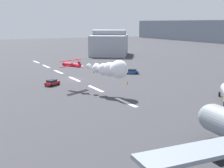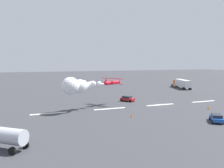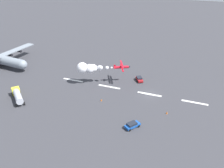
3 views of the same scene
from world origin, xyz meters
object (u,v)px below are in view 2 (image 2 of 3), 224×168
semi_truck_orange (181,83)px  traffic_cone_far (132,115)px  traffic_cone_near (208,108)px  followme_car_yellow (127,98)px  airport_staff_sedan (216,118)px  stunt_biplane_red (79,86)px

semi_truck_orange → traffic_cone_far: size_ratio=21.23×
semi_truck_orange → traffic_cone_near: semi_truck_orange is taller
followme_car_yellow → traffic_cone_far: followme_car_yellow is taller
airport_staff_sedan → traffic_cone_far: size_ratio=6.04×
semi_truck_orange → traffic_cone_far: 58.69m
traffic_cone_far → semi_truck_orange: bearing=-137.2°
followme_car_yellow → traffic_cone_near: bearing=126.7°
traffic_cone_near → stunt_biplane_red: bearing=-18.0°
semi_truck_orange → airport_staff_sedan: (29.97, 49.29, -1.33)m
semi_truck_orange → followme_car_yellow: (35.70, 21.97, -1.33)m
stunt_biplane_red → airport_staff_sedan: 29.38m
stunt_biplane_red → semi_truck_orange: bearing=-149.8°
semi_truck_orange → traffic_cone_near: size_ratio=21.23×
semi_truck_orange → stunt_biplane_red: bearing=30.2°
semi_truck_orange → airport_staff_sedan: 57.70m
followme_car_yellow → airport_staff_sedan: same height
followme_car_yellow → traffic_cone_far: bearing=67.7°
semi_truck_orange → traffic_cone_near: bearing=60.2°
stunt_biplane_red → traffic_cone_near: (-29.02, 9.42, -5.49)m
traffic_cone_near → traffic_cone_far: same height
followme_car_yellow → traffic_cone_near: (-13.10, 17.55, -0.44)m
stunt_biplane_red → traffic_cone_near: 31.00m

